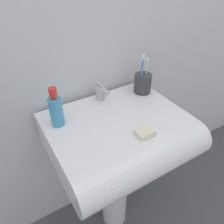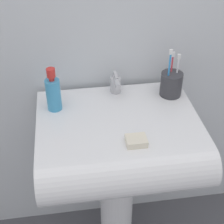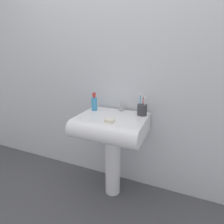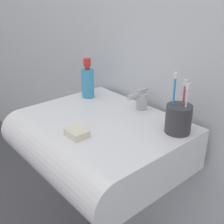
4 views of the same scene
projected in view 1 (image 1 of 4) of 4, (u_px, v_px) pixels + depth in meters
ground_plane at (114, 216)px, 1.46m from camera, size 6.00×6.00×0.00m
wall_back at (84, 17)px, 0.93m from camera, size 5.00×0.05×2.40m
sink_pedestal at (115, 185)px, 1.26m from camera, size 0.15×0.15×0.67m
sink_basin at (122, 138)px, 0.97m from camera, size 0.61×0.51×0.16m
faucet at (101, 92)px, 1.06m from camera, size 0.04×0.10×0.08m
toothbrush_cup at (143, 83)px, 1.12m from camera, size 0.09×0.09×0.21m
soap_bottle at (56, 110)px, 0.89m from camera, size 0.06×0.06×0.18m
bar_soap at (145, 133)px, 0.87m from camera, size 0.07×0.06×0.02m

